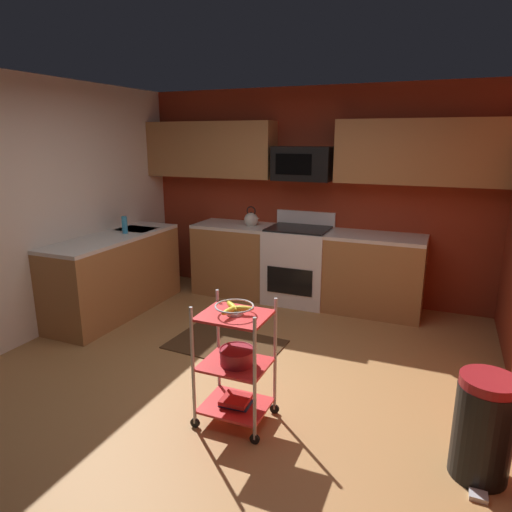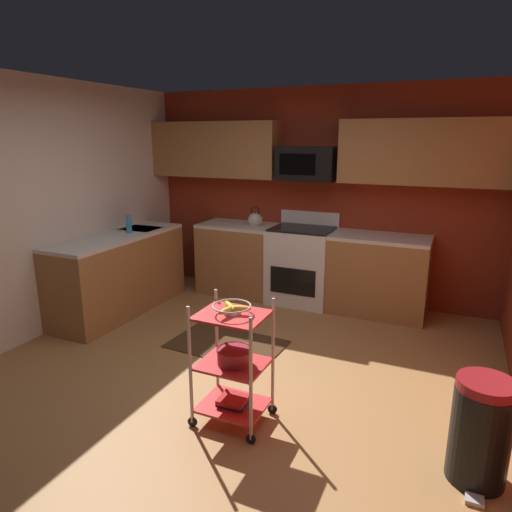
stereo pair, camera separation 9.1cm
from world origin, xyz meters
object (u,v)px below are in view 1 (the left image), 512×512
(rolling_cart, at_px, (235,364))
(fruit_bowl, at_px, (234,308))
(oven_range, at_px, (298,264))
(book_stack, at_px, (236,401))
(dish_soap_bottle, at_px, (125,225))
(trash_can, at_px, (483,428))
(microwave, at_px, (303,164))
(mixing_bowl_large, at_px, (237,356))
(kettle, at_px, (251,219))

(rolling_cart, relative_size, fruit_bowl, 3.36)
(oven_range, bearing_deg, book_stack, -82.10)
(dish_soap_bottle, bearing_deg, trash_can, -21.61)
(trash_can, bearing_deg, microwave, 126.90)
(rolling_cart, height_order, trash_can, rolling_cart)
(oven_range, bearing_deg, mixing_bowl_large, -81.78)
(kettle, bearing_deg, book_stack, -68.97)
(oven_range, height_order, microwave, microwave)
(fruit_bowl, distance_m, book_stack, 0.72)
(oven_range, height_order, trash_can, oven_range)
(mixing_bowl_large, xyz_separation_m, trash_can, (1.59, 0.08, -0.19))
(dish_soap_bottle, bearing_deg, rolling_cart, -35.95)
(oven_range, bearing_deg, dish_soap_bottle, -150.50)
(fruit_bowl, relative_size, dish_soap_bottle, 1.36)
(microwave, bearing_deg, dish_soap_bottle, -148.04)
(trash_can, bearing_deg, kettle, 136.01)
(rolling_cart, bearing_deg, fruit_bowl, 135.00)
(microwave, bearing_deg, fruit_bowl, -82.39)
(mixing_bowl_large, bearing_deg, oven_range, 98.22)
(kettle, distance_m, dish_soap_bottle, 1.55)
(dish_soap_bottle, bearing_deg, oven_range, 29.50)
(fruit_bowl, bearing_deg, kettle, 111.03)
(mixing_bowl_large, height_order, book_stack, mixing_bowl_large)
(fruit_bowl, relative_size, trash_can, 0.41)
(microwave, relative_size, fruit_bowl, 2.57)
(rolling_cart, relative_size, dish_soap_bottle, 4.57)
(rolling_cart, xyz_separation_m, book_stack, (0.00, -0.00, -0.29))
(fruit_bowl, relative_size, book_stack, 1.21)
(oven_range, distance_m, kettle, 0.82)
(mixing_bowl_large, xyz_separation_m, book_stack, (-0.01, -0.00, -0.36))
(fruit_bowl, xyz_separation_m, dish_soap_bottle, (-2.16, 1.56, 0.14))
(dish_soap_bottle, bearing_deg, mixing_bowl_large, -35.77)
(mixing_bowl_large, bearing_deg, book_stack, -180.00)
(oven_range, bearing_deg, trash_can, -51.98)
(book_stack, relative_size, trash_can, 0.34)
(microwave, xyz_separation_m, trash_can, (1.96, -2.61, -1.37))
(kettle, height_order, trash_can, kettle)
(book_stack, height_order, dish_soap_bottle, dish_soap_bottle)
(rolling_cart, relative_size, book_stack, 4.07)
(mixing_bowl_large, distance_m, dish_soap_bottle, 2.72)
(mixing_bowl_large, height_order, trash_can, trash_can)
(trash_can, bearing_deg, rolling_cart, -177.31)
(fruit_bowl, xyz_separation_m, book_stack, (0.00, -0.00, -0.72))
(oven_range, relative_size, mixing_bowl_large, 4.37)
(microwave, bearing_deg, oven_range, -89.74)
(book_stack, height_order, trash_can, trash_can)
(microwave, xyz_separation_m, fruit_bowl, (0.36, -2.69, -0.82))
(oven_range, height_order, book_stack, oven_range)
(book_stack, bearing_deg, mixing_bowl_large, 0.00)
(rolling_cart, xyz_separation_m, dish_soap_bottle, (-2.16, 1.56, 0.57))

